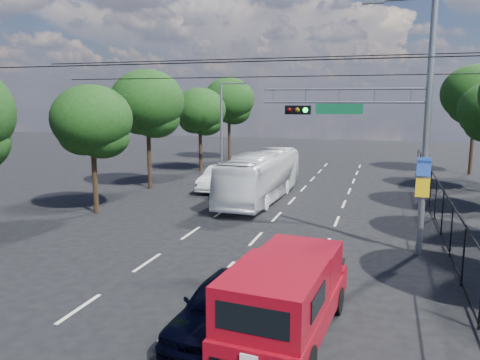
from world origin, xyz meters
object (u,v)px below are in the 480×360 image
at_px(red_pickup, 287,294).
at_px(white_van, 220,178).
at_px(signal_mast, 393,116).
at_px(white_bus, 261,176).
at_px(navy_hatchback, 224,305).

distance_m(red_pickup, white_van, 19.45).
bearing_deg(red_pickup, signal_mast, 73.22).
height_order(signal_mast, white_bus, signal_mast).
bearing_deg(navy_hatchback, red_pickup, 14.95).
xyz_separation_m(white_bus, white_van, (-3.29, 2.09, -0.62)).
height_order(white_bus, white_van, white_bus).
bearing_deg(white_van, white_bus, -31.86).
bearing_deg(white_bus, red_pickup, -71.01).
bearing_deg(white_van, red_pickup, -64.90).
bearing_deg(signal_mast, white_van, 136.45).
height_order(red_pickup, white_bus, white_bus).
bearing_deg(white_van, signal_mast, -42.98).
xyz_separation_m(signal_mast, navy_hatchback, (-3.90, -8.04, -4.50)).
bearing_deg(white_bus, signal_mast, -45.68).
relative_size(navy_hatchback, white_bus, 0.43).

